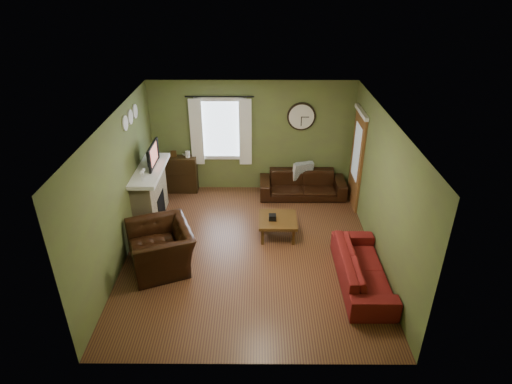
{
  "coord_description": "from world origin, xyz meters",
  "views": [
    {
      "loc": [
        0.13,
        -6.61,
        4.81
      ],
      "look_at": [
        0.1,
        0.4,
        1.05
      ],
      "focal_mm": 30.0,
      "sensor_mm": 36.0,
      "label": 1
    }
  ],
  "objects_px": {
    "coffee_table": "(278,227)",
    "bookshelf": "(181,174)",
    "sofa_red": "(363,269)",
    "sofa_brown": "(302,184)",
    "armchair": "(161,247)"
  },
  "relations": [
    {
      "from": "sofa_red",
      "to": "armchair",
      "type": "xyz_separation_m",
      "value": [
        -3.47,
        0.45,
        0.1
      ]
    },
    {
      "from": "bookshelf",
      "to": "sofa_red",
      "type": "height_order",
      "value": "bookshelf"
    },
    {
      "from": "armchair",
      "to": "bookshelf",
      "type": "bearing_deg",
      "value": 159.67
    },
    {
      "from": "bookshelf",
      "to": "coffee_table",
      "type": "relative_size",
      "value": 1.18
    },
    {
      "from": "bookshelf",
      "to": "sofa_brown",
      "type": "relative_size",
      "value": 0.44
    },
    {
      "from": "bookshelf",
      "to": "coffee_table",
      "type": "distance_m",
      "value": 2.91
    },
    {
      "from": "bookshelf",
      "to": "sofa_red",
      "type": "bearing_deg",
      "value": -42.95
    },
    {
      "from": "coffee_table",
      "to": "bookshelf",
      "type": "bearing_deg",
      "value": 138.96
    },
    {
      "from": "sofa_brown",
      "to": "coffee_table",
      "type": "distance_m",
      "value": 1.8
    },
    {
      "from": "bookshelf",
      "to": "sofa_brown",
      "type": "xyz_separation_m",
      "value": [
        2.83,
        -0.23,
        -0.15
      ]
    },
    {
      "from": "bookshelf",
      "to": "coffee_table",
      "type": "bearing_deg",
      "value": -41.04
    },
    {
      "from": "armchair",
      "to": "sofa_brown",
      "type": "bearing_deg",
      "value": 111.75
    },
    {
      "from": "sofa_red",
      "to": "sofa_brown",
      "type": "bearing_deg",
      "value": 13.34
    },
    {
      "from": "sofa_red",
      "to": "coffee_table",
      "type": "height_order",
      "value": "sofa_red"
    },
    {
      "from": "bookshelf",
      "to": "sofa_brown",
      "type": "height_order",
      "value": "bookshelf"
    }
  ]
}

